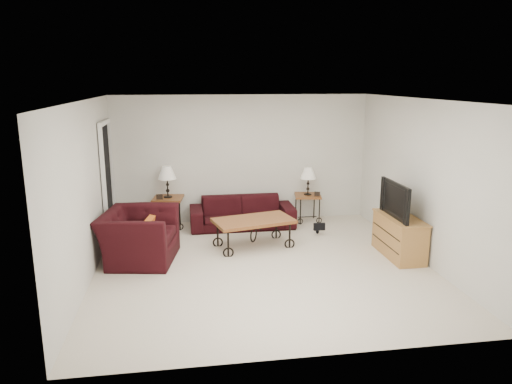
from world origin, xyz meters
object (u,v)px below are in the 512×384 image
lamp_left (167,182)px  coffee_table (254,233)px  armchair (139,236)px  backpack (318,223)px  tv_stand (399,236)px  lamp_right (308,181)px  side_table_left (169,212)px  television (400,200)px  side_table_right (307,208)px  sofa (242,212)px

lamp_left → coffee_table: size_ratio=0.46×
armchair → backpack: size_ratio=2.94×
tv_stand → backpack: bearing=126.9°
coffee_table → tv_stand: size_ratio=1.20×
backpack → lamp_right: bearing=103.3°
side_table_left → tv_stand: bearing=-29.7°
television → side_table_right: bearing=-156.0°
side_table_left → armchair: armchair is taller
television → tv_stand: bearing=90.0°
lamp_right → backpack: bearing=-91.1°
side_table_left → lamp_left: 0.60m
side_table_left → lamp_left: bearing=0.0°
lamp_left → backpack: size_ratio=1.45×
coffee_table → television: 2.46m
side_table_left → coffee_table: side_table_left is taller
side_table_right → tv_stand: bearing=-65.5°
lamp_right → television: 2.30m
coffee_table → armchair: size_ratio=1.07×
television → backpack: size_ratio=2.36×
television → side_table_left: bearing=-119.8°
sofa → side_table_right: sofa is taller
side_table_left → tv_stand: size_ratio=0.55×
backpack → side_table_left: bearing=177.9°
lamp_right → television: (0.94, -2.10, 0.11)m
television → backpack: television is taller
side_table_left → tv_stand: 4.25m
armchair → lamp_right: bearing=-52.1°
tv_stand → television: size_ratio=1.12×
side_table_left → lamp_right: 2.78m
side_table_right → lamp_left: bearing=180.0°
lamp_left → lamp_right: lamp_left is taller
coffee_table → backpack: coffee_table is taller
lamp_right → television: bearing=-66.0°
side_table_right → television: bearing=-66.0°
tv_stand → backpack: (-0.97, 1.30, -0.12)m
side_table_right → lamp_left: (-2.73, 0.00, 0.62)m
sofa → backpack: size_ratio=4.80×
lamp_right → television: size_ratio=0.56×
backpack → tv_stand: bearing=-38.7°
sofa → tv_stand: 2.99m
lamp_left → coffee_table: lamp_left is taller
side_table_right → coffee_table: size_ratio=0.42×
tv_stand → lamp_right: bearing=114.5°
sofa → tv_stand: bearing=-39.9°
side_table_left → sofa: bearing=-7.3°
side_table_left → coffee_table: 1.97m
television → backpack: (-0.95, 1.30, -0.73)m
side_table_right → lamp_right: (0.00, 0.00, 0.55)m
sofa → television: (2.28, -1.92, 0.65)m
coffee_table → lamp_left: bearing=137.4°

